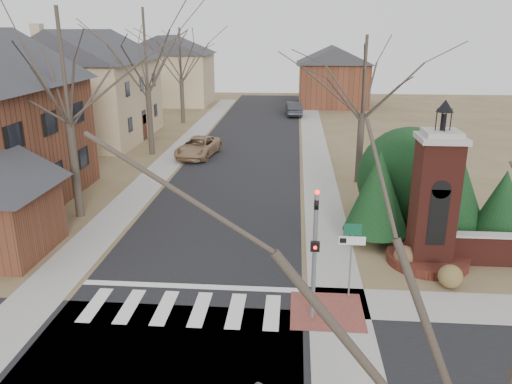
# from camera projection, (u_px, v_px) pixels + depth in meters

# --- Properties ---
(ground) EXTENTS (120.00, 120.00, 0.00)m
(ground) POSITION_uv_depth(u_px,v_px,m) (177.00, 322.00, 15.89)
(ground) COLOR brown
(ground) RESTS_ON ground
(main_street) EXTENTS (8.00, 70.00, 0.01)m
(main_street) POSITION_uv_depth(u_px,v_px,m) (245.00, 156.00, 36.73)
(main_street) COLOR black
(main_street) RESTS_ON ground
(crosswalk_zone) EXTENTS (8.00, 2.20, 0.02)m
(crosswalk_zone) POSITION_uv_depth(u_px,v_px,m) (182.00, 308.00, 16.64)
(crosswalk_zone) COLOR silver
(crosswalk_zone) RESTS_ON ground
(stop_bar) EXTENTS (8.00, 0.35, 0.02)m
(stop_bar) POSITION_uv_depth(u_px,v_px,m) (192.00, 286.00, 18.06)
(stop_bar) COLOR silver
(stop_bar) RESTS_ON ground
(sidewalk_right_main) EXTENTS (2.00, 60.00, 0.02)m
(sidewalk_right_main) POSITION_uv_depth(u_px,v_px,m) (316.00, 157.00, 36.34)
(sidewalk_right_main) COLOR gray
(sidewalk_right_main) RESTS_ON ground
(sidewalk_left) EXTENTS (2.00, 60.00, 0.02)m
(sidewalk_left) POSITION_uv_depth(u_px,v_px,m) (176.00, 154.00, 37.11)
(sidewalk_left) COLOR gray
(sidewalk_left) RESTS_ON ground
(curb_apron) EXTENTS (2.40, 2.40, 0.02)m
(curb_apron) POSITION_uv_depth(u_px,v_px,m) (327.00, 311.00, 16.47)
(curb_apron) COLOR brown
(curb_apron) RESTS_ON ground
(traffic_signal_pole) EXTENTS (0.28, 0.41, 4.50)m
(traffic_signal_pole) POSITION_uv_depth(u_px,v_px,m) (315.00, 245.00, 15.30)
(traffic_signal_pole) COLOR slate
(traffic_signal_pole) RESTS_ON ground
(sign_post) EXTENTS (0.90, 0.07, 2.75)m
(sign_post) POSITION_uv_depth(u_px,v_px,m) (351.00, 246.00, 16.74)
(sign_post) COLOR slate
(sign_post) RESTS_ON ground
(brick_gate_monument) EXTENTS (3.20, 3.20, 6.47)m
(brick_gate_monument) POSITION_uv_depth(u_px,v_px,m) (433.00, 212.00, 19.27)
(brick_gate_monument) COLOR #501E17
(brick_gate_monument) RESTS_ON ground
(house_stucco_left) EXTENTS (9.80, 12.80, 9.28)m
(house_stucco_left) POSITION_uv_depth(u_px,v_px,m) (88.00, 84.00, 41.04)
(house_stucco_left) COLOR tan
(house_stucco_left) RESTS_ON ground
(house_distant_left) EXTENTS (10.80, 8.80, 8.53)m
(house_distant_left) POSITION_uv_depth(u_px,v_px,m) (168.00, 69.00, 60.93)
(house_distant_left) COLOR tan
(house_distant_left) RESTS_ON ground
(house_distant_right) EXTENTS (8.80, 8.80, 7.30)m
(house_distant_right) POSITION_uv_depth(u_px,v_px,m) (333.00, 75.00, 59.62)
(house_distant_right) COLOR brown
(house_distant_right) RESTS_ON ground
(evergreen_near) EXTENTS (2.80, 2.80, 4.10)m
(evergreen_near) POSITION_uv_depth(u_px,v_px,m) (378.00, 191.00, 21.26)
(evergreen_near) COLOR #473D33
(evergreen_near) RESTS_ON ground
(evergreen_mid) EXTENTS (3.40, 3.40, 4.70)m
(evergreen_mid) POSITION_uv_depth(u_px,v_px,m) (450.00, 178.00, 22.06)
(evergreen_mid) COLOR #473D33
(evergreen_mid) RESTS_ON ground
(evergreen_far) EXTENTS (2.40, 2.40, 3.30)m
(evergreen_far) POSITION_uv_depth(u_px,v_px,m) (503.00, 202.00, 21.18)
(evergreen_far) COLOR #473D33
(evergreen_far) RESTS_ON ground
(evergreen_mass) EXTENTS (4.80, 4.80, 4.80)m
(evergreen_mass) POSITION_uv_depth(u_px,v_px,m) (409.00, 174.00, 23.47)
(evergreen_mass) COLOR black
(evergreen_mass) RESTS_ON ground
(bare_tree_0) EXTENTS (8.05, 8.05, 11.15)m
(bare_tree_0) POSITION_uv_depth(u_px,v_px,m) (62.00, 57.00, 22.54)
(bare_tree_0) COLOR #473D33
(bare_tree_0) RESTS_ON ground
(bare_tree_1) EXTENTS (8.40, 8.40, 11.64)m
(bare_tree_1) POSITION_uv_depth(u_px,v_px,m) (145.00, 42.00, 34.75)
(bare_tree_1) COLOR #473D33
(bare_tree_1) RESTS_ON ground
(bare_tree_2) EXTENTS (7.35, 7.35, 10.19)m
(bare_tree_2) POSITION_uv_depth(u_px,v_px,m) (180.00, 49.00, 47.41)
(bare_tree_2) COLOR #473D33
(bare_tree_2) RESTS_ON ground
(bare_tree_3) EXTENTS (7.00, 7.00, 9.70)m
(bare_tree_3) POSITION_uv_depth(u_px,v_px,m) (365.00, 69.00, 28.40)
(bare_tree_3) COLOR #473D33
(bare_tree_3) RESTS_ON ground
(pickup_truck) EXTENTS (3.00, 5.30, 1.40)m
(pickup_truck) POSITION_uv_depth(u_px,v_px,m) (198.00, 147.00, 36.30)
(pickup_truck) COLOR #997753
(pickup_truck) RESTS_ON ground
(distant_car) EXTENTS (2.01, 4.65, 1.49)m
(distant_car) POSITION_uv_depth(u_px,v_px,m) (294.00, 109.00, 53.47)
(distant_car) COLOR #2F3137
(distant_car) RESTS_ON ground
(dry_shrub_left) EXTENTS (0.85, 0.85, 0.85)m
(dry_shrub_left) POSITION_uv_depth(u_px,v_px,m) (405.00, 256.00, 19.51)
(dry_shrub_left) COLOR brown
(dry_shrub_left) RESTS_ON ground
(dry_shrub_right) EXTENTS (0.87, 0.87, 0.87)m
(dry_shrub_right) POSITION_uv_depth(u_px,v_px,m) (450.00, 276.00, 17.90)
(dry_shrub_right) COLOR brown
(dry_shrub_right) RESTS_ON ground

